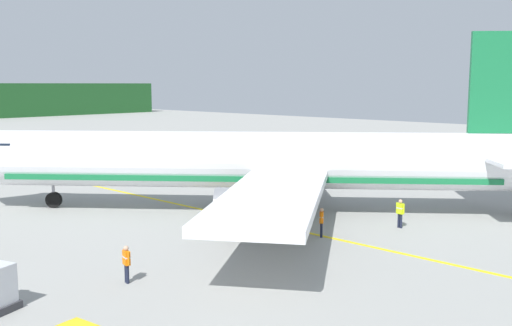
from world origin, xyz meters
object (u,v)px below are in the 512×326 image
object	(u,v)px
airliner_foreground	(257,161)
crew_loader_right	(321,220)
crew_loader_left	(126,261)
crew_marshaller	(400,211)

from	to	relation	value
airliner_foreground	crew_loader_right	world-z (taller)	airliner_foreground
crew_loader_right	crew_loader_left	bearing A→B (deg)	172.02
airliner_foreground	crew_loader_left	distance (m)	15.65
crew_marshaller	airliner_foreground	bearing A→B (deg)	104.07
airliner_foreground	crew_marshaller	world-z (taller)	airliner_foreground
airliner_foreground	crew_loader_left	world-z (taller)	airliner_foreground
airliner_foreground	crew_loader_right	size ratio (longest dim) A/B	20.50
crew_marshaller	crew_loader_left	xyz separation A→B (m)	(-16.78, 3.84, -0.05)
crew_loader_left	crew_loader_right	xyz separation A→B (m)	(11.85, -1.66, 0.02)
airliner_foreground	crew_marshaller	distance (m)	10.04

